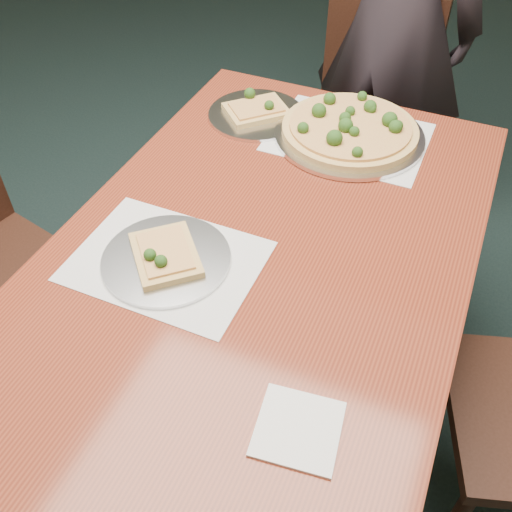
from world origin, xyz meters
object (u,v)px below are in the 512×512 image
at_px(diner, 396,16).
at_px(slice_plate_far, 256,112).
at_px(dining_table, 256,284).
at_px(chair_far, 365,108).
at_px(pizza_pan, 350,130).
at_px(slice_plate_near, 166,257).

distance_m(diner, slice_plate_far, 0.71).
height_order(dining_table, slice_plate_far, slice_plate_far).
bearing_deg(chair_far, dining_table, -85.60).
relative_size(dining_table, diner, 0.90).
relative_size(diner, slice_plate_far, 5.92).
bearing_deg(slice_plate_far, diner, 70.58).
relative_size(diner, pizza_pan, 4.02).
bearing_deg(slice_plate_near, slice_plate_far, 95.38).
distance_m(slice_plate_near, slice_plate_far, 0.63).
xyz_separation_m(diner, slice_plate_far, (-0.24, -0.67, -0.07)).
bearing_deg(diner, chair_far, 80.27).
bearing_deg(diner, slice_plate_far, 82.20).
xyz_separation_m(dining_table, slice_plate_near, (-0.17, -0.09, 0.11)).
relative_size(dining_table, pizza_pan, 3.64).
bearing_deg(slice_plate_near, chair_far, 83.44).
relative_size(pizza_pan, slice_plate_near, 1.47).
bearing_deg(dining_table, diner, 89.73).
distance_m(dining_table, chair_far, 1.11).
distance_m(dining_table, slice_plate_near, 0.22).
relative_size(dining_table, slice_plate_far, 5.36).
height_order(diner, slice_plate_far, diner).
distance_m(chair_far, slice_plate_far, 0.65).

